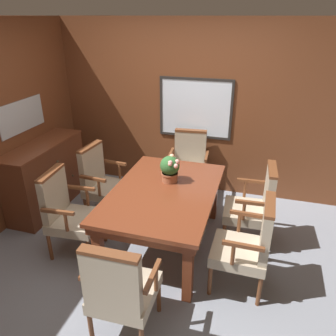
# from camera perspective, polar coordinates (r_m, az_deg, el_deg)

# --- Properties ---
(ground_plane) EXTENTS (14.00, 14.00, 0.00)m
(ground_plane) POSITION_cam_1_polar(r_m,az_deg,el_deg) (3.84, -3.80, -14.77)
(ground_plane) COLOR gray
(wall_back) EXTENTS (7.20, 0.08, 2.45)m
(wall_back) POSITION_cam_1_polar(r_m,az_deg,el_deg) (4.80, 3.14, 10.21)
(wall_back) COLOR brown
(wall_back) RESTS_ON ground_plane
(dining_table) EXTENTS (1.11, 1.66, 0.73)m
(dining_table) POSITION_cam_1_polar(r_m,az_deg,el_deg) (3.62, -0.68, -5.18)
(dining_table) COLOR maroon
(dining_table) RESTS_ON ground_plane
(chair_left_far) EXTENTS (0.56, 0.58, 0.98)m
(chair_left_far) POSITION_cam_1_polar(r_m,az_deg,el_deg) (4.33, -11.42, -2.14)
(chair_left_far) COLOR brown
(chair_left_far) RESTS_ON ground_plane
(chair_head_near) EXTENTS (0.55, 0.53, 0.98)m
(chair_head_near) POSITION_cam_1_polar(r_m,az_deg,el_deg) (2.76, -8.29, -20.08)
(chair_head_near) COLOR brown
(chair_head_near) RESTS_ON ground_plane
(chair_right_far) EXTENTS (0.55, 0.57, 0.98)m
(chair_right_far) POSITION_cam_1_polar(r_m,az_deg,el_deg) (3.86, 14.91, -6.06)
(chair_right_far) COLOR brown
(chair_right_far) RESTS_ON ground_plane
(chair_head_far) EXTENTS (0.58, 0.56, 0.98)m
(chair_head_far) POSITION_cam_1_polar(r_m,az_deg,el_deg) (4.74, 3.64, 0.81)
(chair_head_far) COLOR brown
(chair_head_far) RESTS_ON ground_plane
(chair_right_near) EXTENTS (0.53, 0.55, 0.98)m
(chair_right_near) POSITION_cam_1_polar(r_m,az_deg,el_deg) (3.24, 13.92, -12.65)
(chair_right_near) COLOR brown
(chair_right_near) RESTS_ON ground_plane
(chair_left_near) EXTENTS (0.56, 0.57, 0.98)m
(chair_left_near) POSITION_cam_1_polar(r_m,az_deg,el_deg) (3.77, -17.08, -7.17)
(chair_left_near) COLOR brown
(chair_left_near) RESTS_ON ground_plane
(potted_plant) EXTENTS (0.23, 0.22, 0.32)m
(potted_plant) POSITION_cam_1_polar(r_m,az_deg,el_deg) (3.69, 0.35, -0.02)
(potted_plant) COLOR #9E5638
(potted_plant) RESTS_ON dining_table
(sideboard_cabinet) EXTENTS (0.45, 1.32, 0.93)m
(sideboard_cabinet) POSITION_cam_1_polar(r_m,az_deg,el_deg) (4.76, -20.45, -1.32)
(sideboard_cabinet) COLOR brown
(sideboard_cabinet) RESTS_ON ground_plane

